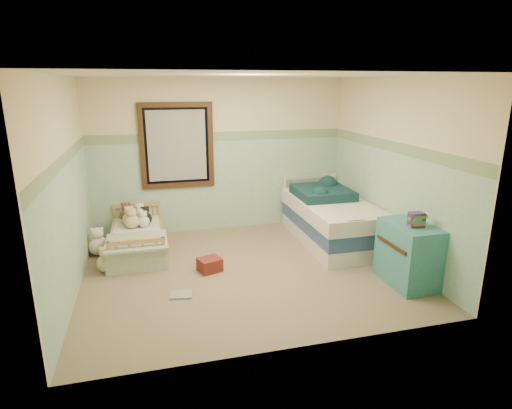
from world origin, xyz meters
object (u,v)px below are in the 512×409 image
object	(u,v)px
plush_floor_cream	(98,246)
floor_book	(181,295)
plush_floor_tan	(106,263)
twin_bed_frame	(331,235)
toddler_bed_frame	(138,245)
red_pillow	(210,265)
dresser	(408,254)

from	to	relation	value
plush_floor_cream	floor_book	size ratio (longest dim) A/B	1.11
plush_floor_cream	plush_floor_tan	world-z (taller)	plush_floor_cream
plush_floor_tan	plush_floor_cream	bearing A→B (deg)	103.71
floor_book	twin_bed_frame	bearing A→B (deg)	36.53
plush_floor_cream	floor_book	xyz separation A→B (m)	(1.05, -1.56, -0.13)
toddler_bed_frame	red_pillow	distance (m)	1.33
red_pillow	plush_floor_tan	bearing A→B (deg)	166.43
dresser	red_pillow	distance (m)	2.53
toddler_bed_frame	dresser	size ratio (longest dim) A/B	1.95
toddler_bed_frame	dresser	bearing A→B (deg)	-30.65
plush_floor_cream	dresser	bearing A→B (deg)	-26.93
plush_floor_cream	red_pillow	bearing A→B (deg)	-32.94
red_pillow	dresser	bearing A→B (deg)	-22.72
plush_floor_tan	red_pillow	xyz separation A→B (m)	(1.32, -0.32, -0.03)
plush_floor_cream	twin_bed_frame	bearing A→B (deg)	-5.85
toddler_bed_frame	dresser	distance (m)	3.78
toddler_bed_frame	plush_floor_cream	bearing A→B (deg)	179.07
dresser	red_pillow	world-z (taller)	dresser
twin_bed_frame	plush_floor_tan	bearing A→B (deg)	-175.20
plush_floor_cream	dresser	world-z (taller)	dresser
red_pillow	floor_book	distance (m)	0.74
plush_floor_cream	red_pillow	distance (m)	1.77
twin_bed_frame	toddler_bed_frame	bearing A→B (deg)	173.23
toddler_bed_frame	twin_bed_frame	bearing A→B (deg)	-6.77
twin_bed_frame	dresser	distance (m)	1.62
twin_bed_frame	red_pillow	xyz separation A→B (m)	(-2.02, -0.60, -0.02)
toddler_bed_frame	red_pillow	bearing A→B (deg)	-45.79
twin_bed_frame	dresser	world-z (taller)	dresser
plush_floor_tan	dresser	distance (m)	3.87
toddler_bed_frame	plush_floor_tan	world-z (taller)	plush_floor_tan
toddler_bed_frame	dresser	xyz separation A→B (m)	(3.24, -1.92, 0.29)
plush_floor_cream	floor_book	bearing A→B (deg)	-56.06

